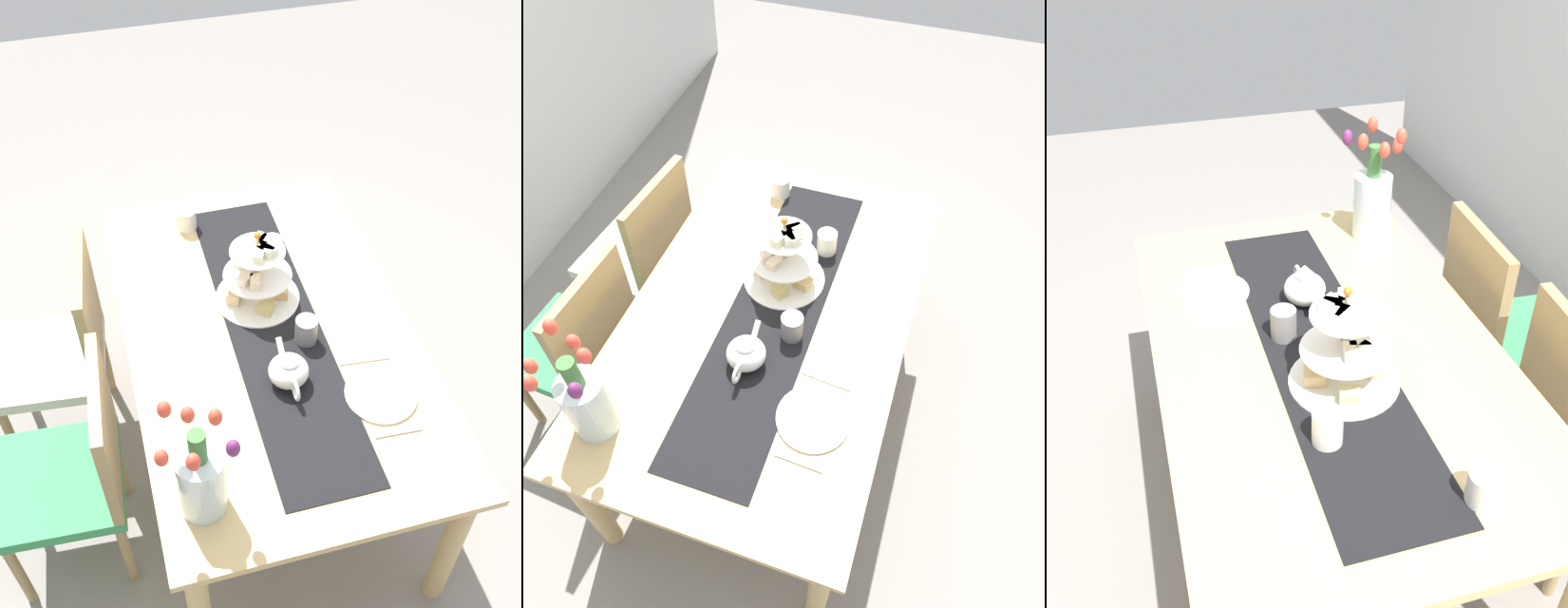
% 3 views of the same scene
% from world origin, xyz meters
% --- Properties ---
extents(ground_plane, '(8.00, 8.00, 0.00)m').
position_xyz_m(ground_plane, '(0.00, 0.00, 0.00)').
color(ground_plane, gray).
extents(dining_table, '(1.59, 0.97, 0.74)m').
position_xyz_m(dining_table, '(0.00, 0.00, 0.64)').
color(dining_table, tan).
rests_on(dining_table, ground_plane).
extents(chair_left, '(0.44, 0.44, 0.91)m').
position_xyz_m(chair_left, '(-0.22, 0.71, 0.50)').
color(chair_left, '#9C8254').
rests_on(chair_left, ground_plane).
extents(chair_right, '(0.46, 0.46, 0.91)m').
position_xyz_m(chair_right, '(0.31, 0.71, 0.50)').
color(chair_right, '#9C8254').
rests_on(chair_right, ground_plane).
extents(table_runner, '(1.35, 0.31, 0.00)m').
position_xyz_m(table_runner, '(0.00, -0.02, 0.74)').
color(table_runner, black).
rests_on(table_runner, dining_table).
extents(tiered_cake_stand, '(0.30, 0.30, 0.30)m').
position_xyz_m(tiered_cake_stand, '(0.15, 0.00, 0.85)').
color(tiered_cake_stand, beige).
rests_on(tiered_cake_stand, table_runner).
extents(teapot, '(0.24, 0.13, 0.14)m').
position_xyz_m(teapot, '(-0.23, 0.00, 0.80)').
color(teapot, white).
rests_on(teapot, table_runner).
extents(tulip_vase, '(0.19, 0.21, 0.42)m').
position_xyz_m(tulip_vase, '(-0.58, 0.35, 0.89)').
color(tulip_vase, silver).
rests_on(tulip_vase, dining_table).
extents(cream_jug, '(0.08, 0.08, 0.08)m').
position_xyz_m(cream_jug, '(0.60, 0.17, 0.78)').
color(cream_jug, white).
rests_on(cream_jug, dining_table).
extents(dinner_plate_left, '(0.23, 0.23, 0.01)m').
position_xyz_m(dinner_plate_left, '(-0.36, -0.27, 0.74)').
color(dinner_plate_left, white).
rests_on(dinner_plate_left, dining_table).
extents(fork_left, '(0.02, 0.15, 0.01)m').
position_xyz_m(fork_left, '(-0.50, -0.27, 0.74)').
color(fork_left, silver).
rests_on(fork_left, dining_table).
extents(knife_left, '(0.03, 0.17, 0.01)m').
position_xyz_m(knife_left, '(-0.21, -0.27, 0.74)').
color(knife_left, silver).
rests_on(knife_left, dining_table).
extents(mug_grey, '(0.08, 0.08, 0.09)m').
position_xyz_m(mug_grey, '(-0.08, -0.11, 0.79)').
color(mug_grey, slate).
rests_on(mug_grey, table_runner).
extents(mug_white_text, '(0.08, 0.08, 0.09)m').
position_xyz_m(mug_white_text, '(0.34, -0.11, 0.79)').
color(mug_white_text, white).
rests_on(mug_white_text, dining_table).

